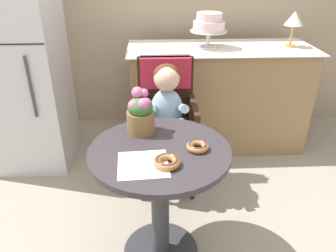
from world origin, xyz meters
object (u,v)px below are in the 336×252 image
seated_child (167,107)px  refrigerator (19,63)px  donut_front (198,146)px  table_lamp (294,20)px  wicker_chair (166,103)px  flower_vase (140,113)px  cafe_table (160,183)px  tiered_cake_stand (209,24)px  donut_mid (167,162)px

seated_child → refrigerator: 1.23m
donut_front → table_lamp: (0.94, 1.31, 0.38)m
wicker_chair → flower_vase: 0.62m
table_lamp → refrigerator: bearing=-174.9°
table_lamp → flower_vase: bearing=-137.8°
seated_child → refrigerator: refrigerator is taller
cafe_table → wicker_chair: size_ratio=0.75×
seated_child → table_lamp: (1.06, 0.69, 0.44)m
refrigerator → table_lamp: bearing=5.1°
wicker_chair → donut_front: 0.79m
cafe_table → wicker_chair: (0.07, 0.76, 0.13)m
refrigerator → flower_vase: bearing=-43.8°
donut_front → cafe_table: bearing=175.6°
wicker_chair → seated_child: 0.16m
tiered_cake_stand → refrigerator: 1.52m
tiered_cake_stand → donut_mid: bearing=-105.7°
cafe_table → tiered_cake_stand: tiered_cake_stand is taller
donut_front → table_lamp: size_ratio=0.39×
seated_child → donut_front: seated_child is taller
flower_vase → seated_child: bearing=68.8°
wicker_chair → refrigerator: 1.19m
tiered_cake_stand → table_lamp: table_lamp is taller
donut_front → flower_vase: size_ratio=0.45×
donut_front → tiered_cake_stand: (0.25, 1.31, 0.35)m
table_lamp → refrigerator: 2.20m
donut_mid → tiered_cake_stand: (0.41, 1.45, 0.35)m
donut_mid → tiered_cake_stand: bearing=74.3°
seated_child → tiered_cake_stand: 0.89m
flower_vase → refrigerator: refrigerator is taller
seated_child → wicker_chair: bearing=90.0°
cafe_table → table_lamp: table_lamp is taller
seated_child → refrigerator: (-1.11, 0.50, 0.17)m
wicker_chair → tiered_cake_stand: size_ratio=3.18×
cafe_table → donut_front: (0.19, -0.01, 0.23)m
cafe_table → refrigerator: refrigerator is taller
seated_child → table_lamp: table_lamp is taller
tiered_cake_stand → wicker_chair: bearing=-124.3°
cafe_table → donut_mid: bearing=-78.4°
seated_child → flower_vase: size_ratio=2.90×
refrigerator → tiered_cake_stand: bearing=7.7°
cafe_table → donut_mid: donut_mid is taller
cafe_table → tiered_cake_stand: bearing=71.4°
donut_front → tiered_cake_stand: size_ratio=0.37×
seated_child → donut_mid: 0.75m
donut_mid → seated_child: bearing=87.3°
tiered_cake_stand → cafe_table: bearing=-108.6°
refrigerator → donut_front: bearing=-42.0°
seated_child → tiered_cake_stand: tiered_cake_stand is taller
donut_mid → flower_vase: size_ratio=0.51×
donut_front → flower_vase: 0.36m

